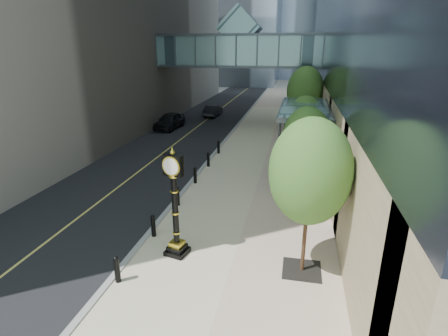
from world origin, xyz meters
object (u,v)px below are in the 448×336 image
(street_clock, at_px, (175,211))
(pedestrian, at_px, (315,198))
(car_far, at_px, (213,111))
(car_near, at_px, (170,121))

(street_clock, distance_m, pedestrian, 7.07)
(street_clock, height_order, car_far, street_clock)
(car_far, bearing_deg, car_near, 72.49)
(pedestrian, relative_size, car_near, 0.41)
(car_near, bearing_deg, car_far, 74.31)
(pedestrian, xyz_separation_m, car_far, (-10.94, 24.51, -0.34))
(street_clock, xyz_separation_m, pedestrian, (5.40, 4.48, -0.89))
(car_near, bearing_deg, street_clock, -64.95)
(pedestrian, distance_m, car_far, 26.84)
(car_far, bearing_deg, pedestrian, 116.36)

